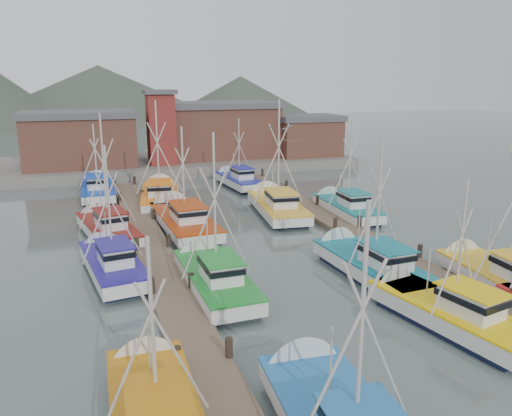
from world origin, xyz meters
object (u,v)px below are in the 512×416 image
object	(u,v)px
boat_8	(182,219)
boat_12	(160,195)
boat_4	(213,276)
lookout_tower	(161,127)
boat_1	(441,310)

from	to	relation	value
boat_8	boat_12	world-z (taller)	boat_12
boat_4	boat_8	bearing A→B (deg)	85.90
lookout_tower	boat_8	world-z (taller)	lookout_tower
lookout_tower	boat_12	world-z (taller)	lookout_tower
boat_1	boat_4	bearing A→B (deg)	129.34
boat_4	lookout_tower	bearing A→B (deg)	84.41
boat_1	boat_4	xyz separation A→B (m)	(-8.82, 7.28, 0.01)
boat_1	lookout_tower	bearing A→B (deg)	87.14
boat_4	boat_12	bearing A→B (deg)	88.19
boat_12	lookout_tower	bearing A→B (deg)	88.50
lookout_tower	boat_8	size ratio (longest dim) A/B	0.80
boat_1	boat_8	distance (m)	20.69
boat_8	boat_12	bearing A→B (deg)	89.53
boat_8	boat_12	size ratio (longest dim) A/B	1.03
boat_1	boat_12	bearing A→B (deg)	96.02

